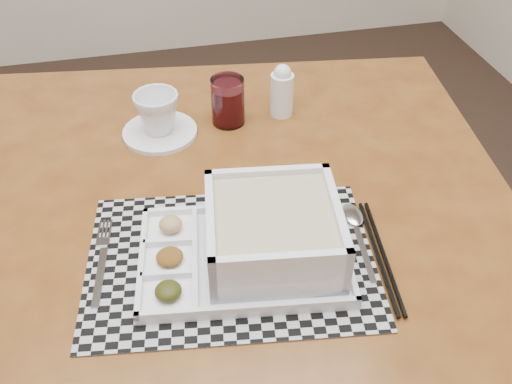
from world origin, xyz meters
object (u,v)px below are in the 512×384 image
dining_table (227,240)px  cup (157,113)px  serving_tray (265,238)px  creamer_bottle (282,91)px  juice_glass (228,103)px

dining_table → cup: bearing=109.9°
serving_tray → creamer_bottle: (0.13, 0.39, 0.01)m
dining_table → juice_glass: (0.05, 0.26, 0.12)m
dining_table → creamer_bottle: (0.17, 0.27, 0.13)m
dining_table → cup: (-0.09, 0.25, 0.13)m
serving_tray → creamer_bottle: creamer_bottle is taller
cup → creamer_bottle: bearing=11.0°
dining_table → creamer_bottle: 0.34m
creamer_bottle → serving_tray: bearing=-108.3°
dining_table → serving_tray: size_ratio=3.33×
dining_table → cup: 0.29m
serving_tray → dining_table: bearing=107.1°
cup → creamer_bottle: size_ratio=0.78×
cup → juice_glass: 0.14m
cup → juice_glass: (0.14, 0.01, -0.01)m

